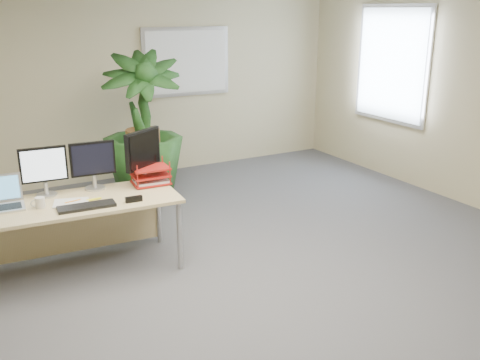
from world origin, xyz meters
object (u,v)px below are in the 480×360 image
desk (75,213)px  laptop (1,200)px  monitor_left (44,168)px  floor_plant (143,143)px  monitor_right (93,162)px

desk → laptop: laptop is taller
monitor_left → desk: bearing=-41.3°
floor_plant → monitor_right: (-0.88, -1.20, 0.18)m
desk → monitor_left: monitor_left is taller
monitor_right → laptop: (-0.80, -0.09, -0.19)m
desk → monitor_right: bearing=33.3°
monitor_left → monitor_right: bearing=-2.4°
monitor_right → laptop: size_ratio=1.20×
floor_plant → monitor_left: floor_plant is taller
monitor_right → laptop: bearing=-173.5°
floor_plant → monitor_right: size_ratio=3.36×
floor_plant → monitor_left: 1.77m
floor_plant → monitor_left: (-1.30, -1.19, 0.18)m
desk → laptop: 0.61m
monitor_left → floor_plant: bearing=42.3°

